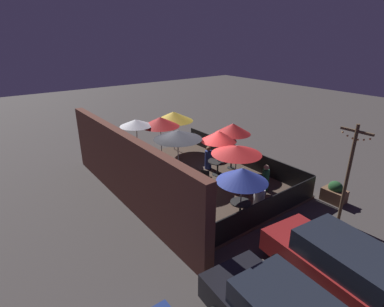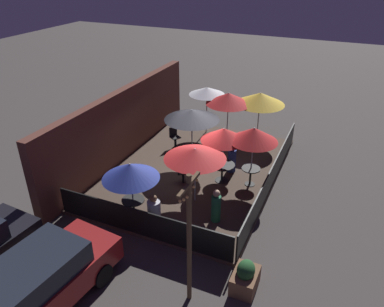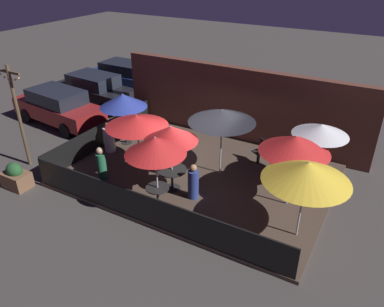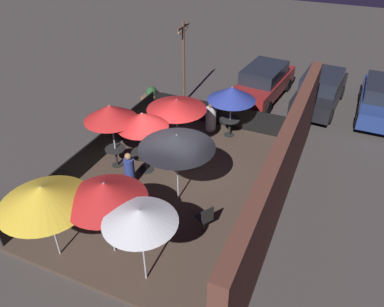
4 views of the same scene
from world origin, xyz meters
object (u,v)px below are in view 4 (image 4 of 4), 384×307
object	(u,v)px
patron_1	(161,122)
dining_table_0	(116,152)
planter_box	(152,97)
parked_car_1	(320,90)
patio_chair_1	(205,218)
light_post	(184,59)
patio_umbrella_6	(177,104)
dining_table_1	(145,156)
patron_2	(211,118)
patio_umbrella_2	(232,94)
parked_car_2	(382,99)
dining_table_2	(230,123)
patron_0	(130,170)
patio_chair_0	(191,155)
patio_umbrella_5	(140,216)
patio_umbrella_4	(177,141)
patio_umbrella_0	(110,113)
patio_umbrella_7	(105,192)
patio_umbrella_1	(142,120)
patio_umbrella_3	(43,195)
parked_car_0	(263,82)

from	to	relation	value
patron_1	dining_table_0	bearing A→B (deg)	6.25
planter_box	parked_car_1	xyz separation A→B (m)	(-2.97, 7.12, 0.45)
patio_chair_1	light_post	world-z (taller)	light_post
patio_umbrella_6	dining_table_1	size ratio (longest dim) A/B	2.23
dining_table_0	planter_box	xyz separation A→B (m)	(-4.88, -1.26, -0.28)
dining_table_1	light_post	distance (m)	5.89
planter_box	light_post	bearing A→B (deg)	126.10
patron_2	patio_umbrella_6	bearing A→B (deg)	88.05
patio_umbrella_2	parked_car_2	distance (m)	7.09
parked_car_1	patron_1	bearing A→B (deg)	-41.72
patron_1	light_post	size ratio (longest dim) A/B	0.31
dining_table_2	light_post	bearing A→B (deg)	-126.12
parked_car_2	patio_umbrella_2	bearing A→B (deg)	-51.00
patio_chair_1	patron_0	xyz separation A→B (m)	(-1.06, -3.11, 0.02)
patio_umbrella_6	parked_car_2	xyz separation A→B (m)	(-6.14, 6.93, -1.18)
patron_1	patron_2	distance (m)	2.03
light_post	patio_chair_0	bearing A→B (deg)	27.35
patio_umbrella_2	patio_umbrella_5	size ratio (longest dim) A/B	0.90
patio_chair_1	patio_umbrella_4	bearing A→B (deg)	-4.48
patio_umbrella_0	patron_2	distance (m)	4.57
dining_table_2	parked_car_1	bearing A→B (deg)	146.14
dining_table_1	patron_0	world-z (taller)	patron_0
patio_umbrella_2	patron_1	distance (m)	3.02
patio_umbrella_7	patron_2	distance (m)	7.26
patio_chair_0	patio_umbrella_1	bearing A→B (deg)	-0.00
patio_umbrella_7	patio_chair_1	distance (m)	3.00
patio_umbrella_0	patio_umbrella_2	bearing A→B (deg)	140.10
patio_umbrella_5	patio_chair_1	world-z (taller)	patio_umbrella_5
patio_umbrella_2	light_post	size ratio (longest dim) A/B	0.55
dining_table_2	patron_2	bearing A→B (deg)	-98.80
patio_umbrella_4	patron_0	size ratio (longest dim) A/B	1.99
patio_chair_0	patio_umbrella_4	bearing A→B (deg)	71.13
patio_umbrella_3	patio_umbrella_6	world-z (taller)	patio_umbrella_3
patio_umbrella_6	parked_car_1	world-z (taller)	patio_umbrella_6
light_post	parked_car_2	distance (m)	8.86
patio_umbrella_5	patio_chair_1	distance (m)	2.73
dining_table_1	light_post	world-z (taller)	light_post
patio_umbrella_3	parked_car_1	world-z (taller)	patio_umbrella_3
patio_umbrella_3	patio_chair_0	distance (m)	5.49
patio_umbrella_3	dining_table_2	xyz separation A→B (m)	(-7.64, 2.17, -1.47)
parked_car_0	parked_car_2	distance (m)	5.21
patio_umbrella_4	patio_umbrella_6	bearing A→B (deg)	-154.05
patio_umbrella_3	patio_chair_0	size ratio (longest dim) A/B	2.48
patio_umbrella_0	patio_umbrella_2	xyz separation A→B (m)	(-3.58, 2.99, -0.29)
patio_umbrella_3	dining_table_2	size ratio (longest dim) A/B	3.05
dining_table_2	patron_2	xyz separation A→B (m)	(-0.13, -0.86, -0.04)
patio_umbrella_0	parked_car_0	xyz separation A→B (m)	(-7.64, 3.26, -1.40)
patio_umbrella_1	patio_umbrella_2	world-z (taller)	patio_umbrella_1
patio_umbrella_1	patio_umbrella_7	world-z (taller)	patio_umbrella_7
patio_umbrella_5	planter_box	world-z (taller)	patio_umbrella_5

